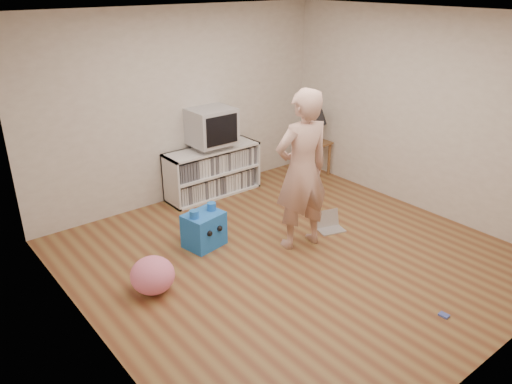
{
  "coord_description": "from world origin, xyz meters",
  "views": [
    {
      "loc": [
        -3.38,
        -3.57,
        2.94
      ],
      "look_at": [
        -0.19,
        0.4,
        0.71
      ],
      "focal_mm": 35.0,
      "sensor_mm": 36.0,
      "label": 1
    }
  ],
  "objects": [
    {
      "name": "ground",
      "position": [
        0.0,
        0.0,
        0.0
      ],
      "size": [
        4.5,
        4.5,
        0.0
      ],
      "primitive_type": "plane",
      "color": "brown",
      "rests_on": "ground"
    },
    {
      "name": "dvd_deck",
      "position": [
        0.31,
        2.02,
        0.73
      ],
      "size": [
        0.45,
        0.35,
        0.07
      ],
      "primitive_type": "cube",
      "color": "gray",
      "rests_on": "media_unit"
    },
    {
      "name": "person",
      "position": [
        0.27,
        0.15,
        0.93
      ],
      "size": [
        0.75,
        0.56,
        1.86
      ],
      "primitive_type": "imported",
      "rotation": [
        0.0,
        0.0,
        2.97
      ],
      "color": "#CE9F8C",
      "rests_on": "ground"
    },
    {
      "name": "laptop",
      "position": [
        0.83,
        0.2,
        0.06
      ],
      "size": [
        0.38,
        0.34,
        0.22
      ],
      "rotation": [
        0.0,
        0.0,
        -0.29
      ],
      "color": "silver",
      "rests_on": "ground"
    },
    {
      "name": "side_table",
      "position": [
        1.99,
        1.65,
        0.42
      ],
      "size": [
        0.42,
        0.42,
        0.55
      ],
      "color": "brown",
      "rests_on": "ground"
    },
    {
      "name": "walls",
      "position": [
        0.0,
        0.0,
        1.3
      ],
      "size": [
        4.52,
        4.52,
        2.6
      ],
      "color": "beige",
      "rests_on": "ground"
    },
    {
      "name": "ceiling",
      "position": [
        0.0,
        0.0,
        2.6
      ],
      "size": [
        4.5,
        4.5,
        0.01
      ],
      "primitive_type": "cube",
      "color": "white",
      "rests_on": "walls"
    },
    {
      "name": "table_lamp",
      "position": [
        1.99,
        1.65,
        0.94
      ],
      "size": [
        0.34,
        0.34,
        0.52
      ],
      "color": "#333333",
      "rests_on": "side_table"
    },
    {
      "name": "media_unit",
      "position": [
        0.31,
        2.04,
        0.35
      ],
      "size": [
        1.4,
        0.45,
        0.7
      ],
      "color": "white",
      "rests_on": "ground"
    },
    {
      "name": "plush_blue",
      "position": [
        -0.63,
        0.83,
        0.21
      ],
      "size": [
        0.49,
        0.43,
        0.5
      ],
      "rotation": [
        0.0,
        0.0,
        0.18
      ],
      "color": "blue",
      "rests_on": "ground"
    },
    {
      "name": "plush_pink",
      "position": [
        -1.54,
        0.37,
        0.19
      ],
      "size": [
        0.56,
        0.56,
        0.38
      ],
      "primitive_type": "ellipsoid",
      "rotation": [
        0.0,
        0.0,
        0.31
      ],
      "color": "pink",
      "rests_on": "ground"
    },
    {
      "name": "playing_cards",
      "position": [
        0.38,
        -1.7,
        0.01
      ],
      "size": [
        0.07,
        0.09,
        0.02
      ],
      "primitive_type": "cube",
      "rotation": [
        0.0,
        0.0,
        0.07
      ],
      "color": "#485BC0",
      "rests_on": "ground"
    },
    {
      "name": "crt_tv",
      "position": [
        0.31,
        2.02,
        1.02
      ],
      "size": [
        0.6,
        0.53,
        0.5
      ],
      "color": "#B1B1B6",
      "rests_on": "dvd_deck"
    }
  ]
}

